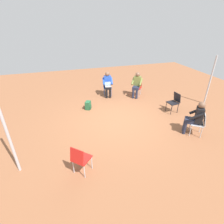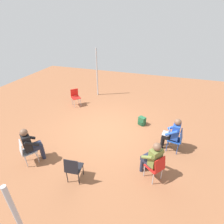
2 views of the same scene
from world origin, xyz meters
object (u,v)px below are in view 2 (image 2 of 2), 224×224
at_px(chair_northwest, 26,150).
at_px(backpack_near_laptop_user, 142,121).
at_px(chair_southwest, 156,166).
at_px(person_in_black, 30,143).
at_px(person_in_olive, 152,157).
at_px(chair_south, 177,139).
at_px(chair_west, 73,168).
at_px(person_with_laptop, 172,133).
at_px(chair_northeast, 75,96).

bearing_deg(chair_northwest, backpack_near_laptop_user, 83.43).
height_order(chair_southwest, person_in_black, person_in_black).
distance_m(person_in_olive, backpack_near_laptop_user, 2.74).
xyz_separation_m(chair_northwest, person_in_olive, (0.67, -3.68, 0.20)).
distance_m(chair_south, person_in_olive, 1.51).
relative_size(chair_northwest, chair_south, 1.00).
bearing_deg(chair_northwest, chair_west, 30.13).
xyz_separation_m(person_with_laptop, backpack_near_laptop_user, (1.23, 1.18, -0.53)).
height_order(chair_south, backpack_near_laptop_user, chair_south).
xyz_separation_m(chair_south, backpack_near_laptop_user, (1.26, 1.34, -0.34)).
bearing_deg(person_in_black, person_in_olive, 44.49).
relative_size(chair_southwest, person_with_laptop, 0.69).
distance_m(chair_northwest, chair_west, 1.71).
bearing_deg(person_with_laptop, chair_northeast, 75.96).
relative_size(chair_northwest, chair_west, 1.00).
relative_size(person_with_laptop, person_in_black, 1.00).
bearing_deg(person_in_olive, person_with_laptop, 17.89).
relative_size(person_in_olive, backpack_near_laptop_user, 3.44).
bearing_deg(chair_west, chair_south, 33.28).
xyz_separation_m(chair_northeast, person_in_olive, (-3.40, -4.22, 0.20)).
xyz_separation_m(person_in_olive, backpack_near_laptop_user, (2.60, 0.68, -0.54)).
height_order(person_with_laptop, person_in_olive, same).
bearing_deg(person_in_olive, chair_northwest, 138.11).
xyz_separation_m(chair_west, backpack_near_laptop_user, (3.45, -1.30, -0.34)).
bearing_deg(chair_northeast, chair_northwest, 51.06).
bearing_deg(backpack_near_laptop_user, chair_northwest, 137.46).
xyz_separation_m(chair_northwest, chair_northeast, (4.07, 0.54, 0.00)).
distance_m(chair_south, person_in_black, 4.65).
relative_size(chair_west, person_in_olive, 0.69).
relative_size(person_in_black, person_in_olive, 1.00).
bearing_deg(backpack_near_laptop_user, person_in_olive, -165.33).
height_order(chair_northeast, backpack_near_laptop_user, chair_northeast).
bearing_deg(chair_northwest, person_in_olive, 46.31).
distance_m(person_with_laptop, person_in_olive, 1.45).
distance_m(chair_northwest, chair_southwest, 3.86).
bearing_deg(person_with_laptop, person_in_black, 124.30).
bearing_deg(chair_west, chair_southwest, 13.09).
relative_size(person_with_laptop, backpack_near_laptop_user, 3.44).
xyz_separation_m(chair_south, person_with_laptop, (0.03, 0.17, 0.20)).
xyz_separation_m(chair_south, person_in_black, (-1.88, 4.25, 0.20)).
xyz_separation_m(chair_west, chair_south, (2.19, -2.65, 0.00)).
height_order(person_with_laptop, person_in_black, same).
bearing_deg(chair_northeast, backpack_near_laptop_user, 120.79).
relative_size(person_with_laptop, person_in_olive, 1.00).
bearing_deg(chair_southwest, person_with_laptop, 23.91).
distance_m(chair_northwest, chair_northeast, 4.11).
height_order(chair_southwest, chair_northeast, same).
bearing_deg(person_in_black, chair_southwest, 42.64).
bearing_deg(chair_west, chair_northeast, 111.53).
height_order(chair_southwest, chair_west, same).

